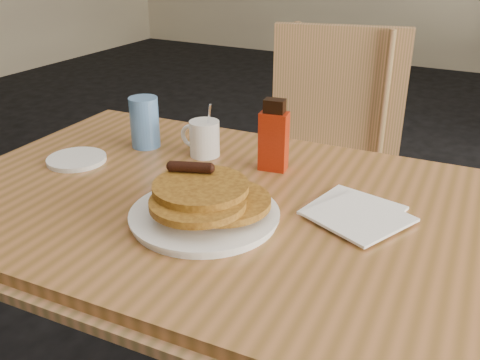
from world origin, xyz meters
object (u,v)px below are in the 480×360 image
at_px(main_table, 217,213).
at_px(syrup_bottle, 274,138).
at_px(blue_tumbler, 145,122).
at_px(chair_main_far, 324,150).
at_px(pancake_plate, 205,206).
at_px(coffee_mug, 204,138).

distance_m(main_table, syrup_bottle, 0.24).
distance_m(syrup_bottle, blue_tumbler, 0.38).
height_order(syrup_bottle, blue_tumbler, syrup_bottle).
distance_m(chair_main_far, syrup_bottle, 0.58).
bearing_deg(syrup_bottle, pancake_plate, -101.53).
distance_m(chair_main_far, coffee_mug, 0.59).
height_order(pancake_plate, syrup_bottle, syrup_bottle).
distance_m(main_table, blue_tumbler, 0.39).
bearing_deg(pancake_plate, main_table, 106.76).
distance_m(pancake_plate, blue_tumbler, 0.46).
bearing_deg(main_table, blue_tumbler, 151.76).
xyz_separation_m(pancake_plate, syrup_bottle, (0.01, 0.30, 0.05)).
bearing_deg(pancake_plate, blue_tumbler, 142.49).
height_order(main_table, chair_main_far, chair_main_far).
bearing_deg(coffee_mug, syrup_bottle, -20.76).
height_order(chair_main_far, pancake_plate, chair_main_far).
relative_size(pancake_plate, coffee_mug, 2.09).
xyz_separation_m(pancake_plate, blue_tumbler, (-0.36, 0.28, 0.04)).
relative_size(main_table, pancake_plate, 4.36).
relative_size(pancake_plate, syrup_bottle, 1.72).
xyz_separation_m(main_table, chair_main_far, (-0.01, 0.74, -0.11)).
xyz_separation_m(main_table, syrup_bottle, (0.04, 0.20, 0.12)).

